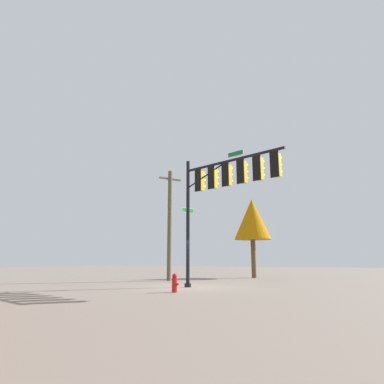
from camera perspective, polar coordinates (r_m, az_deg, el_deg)
ground_plane at (r=18.65m, az=-0.73°, el=-15.94°), size 120.00×120.00×0.00m
signal_pole_assembly at (r=17.39m, az=5.67°, el=1.46°), size 6.01×2.29×7.04m
utility_pole at (r=24.55m, az=-3.85°, el=-5.25°), size 1.03×1.61×8.01m
fire_hydrant at (r=15.63m, az=-2.98°, el=-15.25°), size 0.33×0.24×0.83m
tree_near at (r=29.03m, az=10.22°, el=-4.68°), size 3.10×3.10×6.59m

